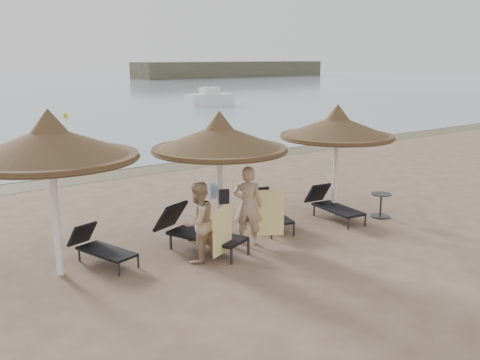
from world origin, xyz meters
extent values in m
plane|color=#896C57|center=(0.00, 0.00, 0.00)|extent=(160.00, 160.00, 0.00)
cube|color=brown|center=(0.00, 9.40, 0.00)|extent=(200.00, 1.60, 0.01)
cube|color=brown|center=(55.00, 80.00, 1.50)|extent=(40.00, 8.00, 3.00)
cube|color=white|center=(18.00, 30.00, 0.50)|extent=(4.00, 1.60, 1.00)
cube|color=white|center=(18.00, 30.00, 1.25)|extent=(1.50, 1.00, 0.60)
cylinder|color=white|center=(-3.40, 1.58, 1.16)|extent=(0.13, 0.13, 2.32)
cone|color=brown|center=(-3.40, 1.58, 2.56)|extent=(3.20, 3.20, 0.61)
cone|color=brown|center=(-3.40, 1.58, 2.93)|extent=(0.77, 0.77, 0.50)
cylinder|color=brown|center=(-3.40, 1.58, 2.27)|extent=(3.14, 3.14, 0.11)
cylinder|color=white|center=(0.11, 1.33, 1.08)|extent=(0.12, 0.12, 2.15)
cone|color=brown|center=(0.11, 1.33, 2.38)|extent=(2.97, 2.97, 0.56)
cone|color=brown|center=(0.11, 1.33, 2.72)|extent=(0.72, 0.72, 0.46)
cylinder|color=brown|center=(0.11, 1.33, 2.11)|extent=(2.91, 2.91, 0.10)
cylinder|color=white|center=(3.73, 1.38, 1.06)|extent=(0.12, 0.12, 2.12)
cone|color=brown|center=(3.73, 1.38, 2.34)|extent=(2.93, 2.93, 0.55)
cone|color=brown|center=(3.73, 1.38, 2.67)|extent=(0.71, 0.71, 0.45)
cylinder|color=brown|center=(3.73, 1.38, 2.08)|extent=(2.87, 2.87, 0.10)
cylinder|color=#2C2C2D|center=(-2.51, 0.86, 0.12)|extent=(0.04, 0.04, 0.24)
cylinder|color=#2C2C2D|center=(-2.05, 1.00, 0.12)|extent=(0.04, 0.04, 0.24)
cylinder|color=#2C2C2D|center=(-2.87, 2.02, 0.12)|extent=(0.04, 0.04, 0.24)
cylinder|color=#2C2C2D|center=(-2.41, 2.17, 0.12)|extent=(0.04, 0.04, 0.24)
cube|color=black|center=(-2.47, 1.55, 0.27)|extent=(0.90, 1.41, 0.05)
cube|color=black|center=(-2.70, 2.29, 0.48)|extent=(0.62, 0.51, 0.49)
cylinder|color=#2C2C2D|center=(-0.45, 0.10, 0.16)|extent=(0.06, 0.06, 0.32)
cylinder|color=#2C2C2D|center=(0.14, 0.32, 0.16)|extent=(0.06, 0.06, 0.32)
cylinder|color=#2C2C2D|center=(-1.02, 1.57, 0.16)|extent=(0.06, 0.06, 0.32)
cylinder|color=#2C2C2D|center=(-0.43, 1.80, 0.16)|extent=(0.06, 0.06, 0.32)
cube|color=black|center=(-0.46, 1.00, 0.35)|extent=(1.27, 1.83, 0.07)
cube|color=black|center=(-0.82, 1.93, 0.62)|extent=(0.83, 0.70, 0.64)
cylinder|color=#2C2C2D|center=(1.17, 0.82, 0.14)|extent=(0.05, 0.05, 0.28)
cylinder|color=#2C2C2D|center=(1.72, 0.69, 0.14)|extent=(0.05, 0.05, 0.28)
cylinder|color=#2C2C2D|center=(1.52, 2.20, 0.14)|extent=(0.05, 0.05, 0.28)
cylinder|color=#2C2C2D|center=(2.07, 2.06, 0.14)|extent=(0.05, 0.05, 0.28)
cube|color=black|center=(1.63, 1.49, 0.31)|extent=(0.98, 1.63, 0.06)
cube|color=black|center=(1.85, 2.36, 0.56)|extent=(0.71, 0.57, 0.57)
cylinder|color=#2C2C2D|center=(3.09, 0.26, 0.13)|extent=(0.05, 0.05, 0.27)
cylinder|color=#2C2C2D|center=(3.62, 0.21, 0.13)|extent=(0.05, 0.05, 0.27)
cylinder|color=#2C2C2D|center=(3.23, 1.60, 0.13)|extent=(0.05, 0.05, 0.27)
cylinder|color=#2C2C2D|center=(3.76, 1.55, 0.13)|extent=(0.05, 0.05, 0.27)
cube|color=black|center=(3.43, 0.95, 0.30)|extent=(0.74, 1.50, 0.06)
cube|color=black|center=(3.52, 1.80, 0.53)|extent=(0.64, 0.47, 0.55)
cylinder|color=#2C2C2D|center=(4.55, 0.52, 0.02)|extent=(0.48, 0.48, 0.03)
cylinder|color=#2C2C2D|center=(4.55, 0.52, 0.31)|extent=(0.05, 0.05, 0.58)
cylinder|color=#2C2C2D|center=(4.55, 0.52, 0.61)|extent=(0.51, 0.51, 0.03)
imported|color=tan|center=(-0.88, 0.63, 0.96)|extent=(1.01, 0.79, 1.92)
imported|color=tan|center=(0.53, 0.87, 1.03)|extent=(1.10, 1.10, 2.05)
cube|color=yellow|center=(-0.53, 0.28, 0.68)|extent=(0.65, 0.30, 0.98)
cube|color=yellow|center=(0.88, 0.62, 0.72)|extent=(0.64, 0.41, 1.04)
cube|color=white|center=(0.11, 1.51, 1.16)|extent=(0.29, 0.12, 0.35)
cube|color=black|center=(0.11, 1.17, 1.09)|extent=(0.24, 0.13, 0.32)
sphere|color=yellow|center=(5.32, 28.36, 0.17)|extent=(0.34, 0.34, 0.34)
sphere|color=yellow|center=(13.10, 21.31, 0.16)|extent=(0.33, 0.33, 0.33)
camera|label=1|loc=(-6.15, -8.19, 4.08)|focal=40.00mm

